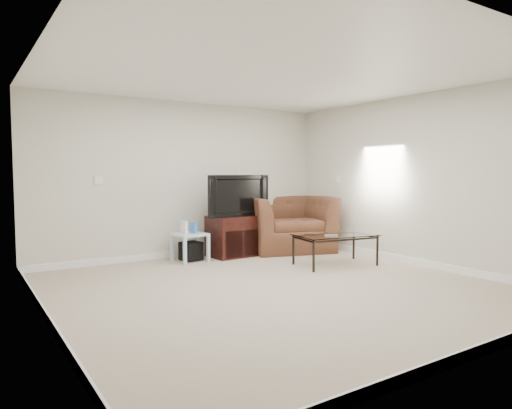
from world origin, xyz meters
TOP-DOWN VIEW (x-y plane):
  - floor at (0.00, 0.00)m, footprint 5.00×5.00m
  - ceiling at (0.00, 0.00)m, footprint 5.00×5.00m
  - wall_back at (0.00, 2.50)m, footprint 5.00×0.02m
  - wall_left at (-2.50, 0.00)m, footprint 0.02×5.00m
  - wall_right at (2.50, 0.00)m, footprint 0.02×5.00m
  - plate_back at (-1.40, 2.49)m, footprint 0.12×0.02m
  - plate_right_switch at (2.49, 1.60)m, footprint 0.02×0.09m
  - plate_right_outlet at (2.49, 1.30)m, footprint 0.02×0.08m
  - tv_stand at (0.63, 2.05)m, footprint 0.83×0.60m
  - dvd_player at (0.63, 2.01)m, footprint 0.48×0.35m
  - television at (0.63, 2.02)m, footprint 1.09×0.31m
  - side_table at (-0.16, 2.05)m, footprint 0.49×0.49m
  - subwoofer at (-0.14, 2.07)m, footprint 0.33×0.33m
  - game_console at (-0.27, 2.02)m, footprint 0.06×0.15m
  - game_case at (-0.11, 2.04)m, footprint 0.07×0.13m
  - recliner at (1.73, 2.05)m, footprint 1.66×1.33m
  - coffee_table at (1.50, 0.60)m, footprint 1.25×0.84m
  - remote at (1.35, 0.52)m, footprint 0.19×0.12m

SIDE VIEW (x-z plane):
  - floor at x=0.00m, z-range 0.00..0.00m
  - subwoofer at x=-0.14m, z-range 0.01..0.29m
  - side_table at x=-0.16m, z-range 0.00..0.43m
  - coffee_table at x=1.50m, z-range 0.00..0.46m
  - plate_right_outlet at x=2.49m, z-range 0.24..0.36m
  - tv_stand at x=0.63m, z-range 0.00..0.66m
  - remote at x=1.35m, z-range 0.46..0.48m
  - game_case at x=-0.11m, z-range 0.43..0.60m
  - game_console at x=-0.27m, z-range 0.43..0.63m
  - dvd_player at x=0.63m, z-range 0.52..0.58m
  - recliner at x=1.73m, z-range 0.00..1.27m
  - television at x=0.63m, z-range 0.66..1.33m
  - wall_back at x=0.00m, z-range 0.00..2.50m
  - wall_left at x=-2.50m, z-range 0.00..2.50m
  - wall_right at x=2.50m, z-range 0.00..2.50m
  - plate_back at x=-1.40m, z-range 1.19..1.31m
  - plate_right_switch at x=2.49m, z-range 1.19..1.31m
  - ceiling at x=0.00m, z-range 2.50..2.50m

